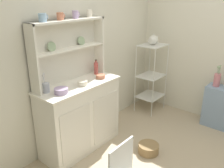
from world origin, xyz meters
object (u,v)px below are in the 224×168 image
object	(u,v)px
utensil_jar	(46,87)
flower_vase	(217,79)
side_shelf_blue	(221,107)
floor_basket	(149,148)
bowl_mixing_large	(61,91)
hutch_cabinet	(80,116)
porcelain_teapot	(153,40)
hutch_shelf_unit	(67,47)
bakers_rack	(151,72)
cup_sky_0	(43,18)
jam_bottle	(96,68)

from	to	relation	value
utensil_jar	flower_vase	world-z (taller)	utensil_jar
side_shelf_blue	utensil_jar	distance (m)	2.62
floor_basket	bowl_mixing_large	distance (m)	1.38
floor_basket	bowl_mixing_large	bearing A→B (deg)	138.52
hutch_cabinet	porcelain_teapot	xyz separation A→B (m)	(1.55, -0.12, 0.78)
hutch_shelf_unit	bakers_rack	world-z (taller)	hutch_shelf_unit
hutch_shelf_unit	porcelain_teapot	world-z (taller)	hutch_shelf_unit
hutch_shelf_unit	utensil_jar	distance (m)	0.57
bakers_rack	cup_sky_0	xyz separation A→B (m)	(-1.89, 0.24, 1.02)
hutch_shelf_unit	flower_vase	size ratio (longest dim) A/B	3.13
cup_sky_0	hutch_cabinet	bearing A→B (deg)	-19.96
hutch_cabinet	flower_vase	xyz separation A→B (m)	(1.75, -1.14, 0.28)
floor_basket	porcelain_teapot	xyz separation A→B (m)	(1.08, 0.65, 1.19)
side_shelf_blue	flower_vase	distance (m)	0.45
floor_basket	porcelain_teapot	size ratio (longest dim) A/B	1.09
hutch_cabinet	jam_bottle	distance (m)	0.68
bakers_rack	floor_basket	distance (m)	1.42
hutch_shelf_unit	bowl_mixing_large	world-z (taller)	hutch_shelf_unit
hutch_shelf_unit	utensil_jar	world-z (taller)	hutch_shelf_unit
cup_sky_0	porcelain_teapot	size ratio (longest dim) A/B	0.40
floor_basket	bakers_rack	bearing A→B (deg)	30.88
cup_sky_0	side_shelf_blue	bearing A→B (deg)	-33.48
hutch_cabinet	utensil_jar	xyz separation A→B (m)	(-0.41, 0.08, 0.50)
side_shelf_blue	porcelain_teapot	world-z (taller)	porcelain_teapot
hutch_cabinet	flower_vase	world-z (taller)	flower_vase
utensil_jar	porcelain_teapot	size ratio (longest dim) A/B	0.93
hutch_cabinet	floor_basket	bearing A→B (deg)	-58.99
hutch_cabinet	jam_bottle	world-z (taller)	jam_bottle
bowl_mixing_large	utensil_jar	distance (m)	0.18
bakers_rack	porcelain_teapot	distance (m)	0.54
side_shelf_blue	jam_bottle	xyz separation A→B (m)	(-1.34, 1.34, 0.68)
hutch_cabinet	cup_sky_0	xyz separation A→B (m)	(-0.34, 0.12, 1.25)
hutch_shelf_unit	cup_sky_0	distance (m)	0.50
hutch_cabinet	utensil_jar	size ratio (longest dim) A/B	4.94
side_shelf_blue	flower_vase	xyz separation A→B (m)	(0.00, 0.12, 0.43)
hutch_shelf_unit	jam_bottle	world-z (taller)	hutch_shelf_unit
side_shelf_blue	floor_basket	world-z (taller)	side_shelf_blue
floor_basket	jam_bottle	world-z (taller)	jam_bottle
floor_basket	bowl_mixing_large	size ratio (longest dim) A/B	1.71
jam_bottle	flower_vase	distance (m)	1.83
hutch_shelf_unit	cup_sky_0	bearing A→B (deg)	-172.72
hutch_shelf_unit	porcelain_teapot	distance (m)	1.58
cup_sky_0	jam_bottle	bearing A→B (deg)	-2.75
utensil_jar	floor_basket	bearing A→B (deg)	-44.07
hutch_cabinet	bowl_mixing_large	xyz separation A→B (m)	(-0.33, -0.07, 0.47)
floor_basket	cup_sky_0	xyz separation A→B (m)	(-0.80, 0.89, 1.66)
jam_bottle	flower_vase	xyz separation A→B (m)	(1.34, -1.22, -0.25)
porcelain_teapot	flower_vase	xyz separation A→B (m)	(0.20, -1.01, -0.50)
hutch_shelf_unit	side_shelf_blue	size ratio (longest dim) A/B	1.64
floor_basket	flower_vase	xyz separation A→B (m)	(1.28, -0.36, 0.69)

